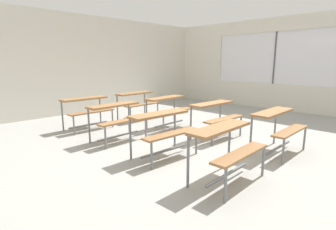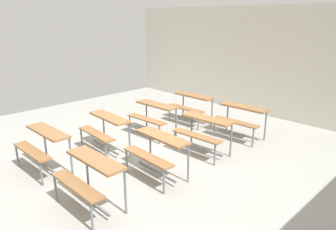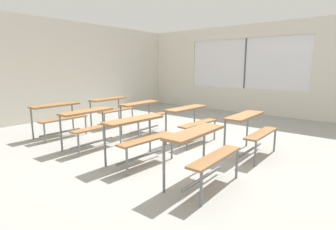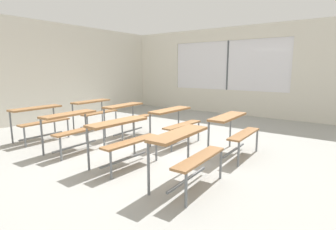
{
  "view_description": "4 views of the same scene",
  "coord_description": "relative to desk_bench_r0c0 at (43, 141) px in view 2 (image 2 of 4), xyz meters",
  "views": [
    {
      "loc": [
        -3.8,
        -3.3,
        1.6
      ],
      "look_at": [
        -0.09,
        0.43,
        0.52
      ],
      "focal_mm": 28.0,
      "sensor_mm": 36.0,
      "label": 1
    },
    {
      "loc": [
        4.35,
        -3.51,
        2.67
      ],
      "look_at": [
        0.13,
        0.62,
        0.82
      ],
      "focal_mm": 33.36,
      "sensor_mm": 36.0,
      "label": 2
    },
    {
      "loc": [
        -3.8,
        -3.3,
        1.6
      ],
      "look_at": [
        -0.14,
        -0.28,
        0.72
      ],
      "focal_mm": 28.0,
      "sensor_mm": 36.0,
      "label": 3
    },
    {
      "loc": [
        -3.8,
        -3.3,
        1.6
      ],
      "look_at": [
        0.59,
        -0.11,
        0.63
      ],
      "focal_mm": 28.0,
      "sensor_mm": 36.0,
      "label": 4
    }
  ],
  "objects": [
    {
      "name": "desk_bench_r1c1",
      "position": [
        1.61,
        1.3,
        0.0
      ],
      "size": [
        1.12,
        0.63,
        0.74
      ],
      "rotation": [
        0.0,
        0.0,
        -0.03
      ],
      "color": "olive",
      "rests_on": "ground"
    },
    {
      "name": "desk_bench_r2c1",
      "position": [
        1.53,
        2.63,
        0.0
      ],
      "size": [
        1.13,
        0.64,
        0.74
      ],
      "rotation": [
        0.0,
        0.0,
        0.05
      ],
      "color": "olive",
      "rests_on": "ground"
    },
    {
      "name": "desk_bench_r1c0",
      "position": [
        0.06,
        1.27,
        0.0
      ],
      "size": [
        1.13,
        0.64,
        0.74
      ],
      "rotation": [
        0.0,
        0.0,
        -0.05
      ],
      "color": "olive",
      "rests_on": "ground"
    },
    {
      "name": "desk_bench_r2c0",
      "position": [
        0.04,
        2.6,
        0.0
      ],
      "size": [
        1.12,
        0.64,
        0.74
      ],
      "rotation": [
        0.0,
        0.0,
        0.04
      ],
      "color": "olive",
      "rests_on": "ground"
    },
    {
      "name": "wall_back",
      "position": [
        0.9,
        5.99,
        0.94
      ],
      "size": [
        10.0,
        0.12,
        3.0
      ],
      "primitive_type": "cube",
      "color": "silver",
      "rests_on": "ground"
    },
    {
      "name": "desk_bench_r0c0",
      "position": [
        0.0,
        0.0,
        0.0
      ],
      "size": [
        1.12,
        0.62,
        0.74
      ],
      "rotation": [
        0.0,
        0.0,
        0.03
      ],
      "color": "olive",
      "rests_on": "ground"
    },
    {
      "name": "desk_bench_r3c1",
      "position": [
        1.57,
        3.9,
        0.0
      ],
      "size": [
        1.13,
        0.64,
        0.74
      ],
      "rotation": [
        0.0,
        0.0,
        0.05
      ],
      "color": "olive",
      "rests_on": "ground"
    },
    {
      "name": "ground",
      "position": [
        0.9,
        1.49,
        -0.59
      ],
      "size": [
        10.0,
        9.0,
        0.05
      ],
      "primitive_type": "cube",
      "color": "#9E9E99"
    },
    {
      "name": "desk_bench_r3c0",
      "position": [
        0.06,
        3.91,
        0.0
      ],
      "size": [
        1.11,
        0.61,
        0.74
      ],
      "rotation": [
        0.0,
        0.0,
        0.01
      ],
      "color": "olive",
      "rests_on": "ground"
    },
    {
      "name": "desk_bench_r0c1",
      "position": [
        1.61,
        -0.02,
        0.0
      ],
      "size": [
        1.11,
        0.61,
        0.74
      ],
      "rotation": [
        0.0,
        0.0,
        0.01
      ],
      "color": "olive",
      "rests_on": "ground"
    }
  ]
}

